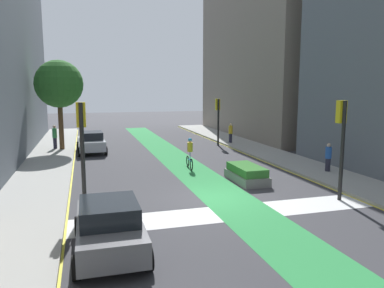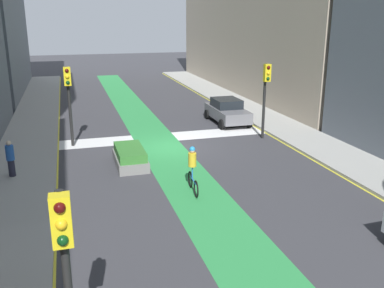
{
  "view_description": "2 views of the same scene",
  "coord_description": "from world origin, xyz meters",
  "px_view_note": "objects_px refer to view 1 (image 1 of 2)",
  "views": [
    {
      "loc": [
        -5.2,
        -14.86,
        4.76
      ],
      "look_at": [
        0.58,
        5.11,
        1.64
      ],
      "focal_mm": 34.96,
      "sensor_mm": 36.0,
      "label": 1
    },
    {
      "loc": [
        5.2,
        21.4,
        6.75
      ],
      "look_at": [
        0.26,
        4.4,
        1.44
      ],
      "focal_mm": 40.16,
      "sensor_mm": 36.0,
      "label": 2
    }
  ],
  "objects_px": {
    "pedestrian_sidewalk_right_a": "(230,133)",
    "pedestrian_sidewalk_left_a": "(55,137)",
    "traffic_signal_far_right": "(218,113)",
    "median_planter": "(247,174)",
    "cyclist_in_lane": "(190,153)",
    "pedestrian_sidewalk_right_b": "(328,157)",
    "car_silver_left_far": "(91,142)",
    "car_grey_left_near": "(109,226)",
    "street_tree_near": "(59,84)",
    "traffic_signal_near_left": "(82,136)",
    "traffic_signal_near_right": "(342,131)"
  },
  "relations": [
    {
      "from": "traffic_signal_near_right",
      "to": "cyclist_in_lane",
      "type": "relative_size",
      "value": 2.29
    },
    {
      "from": "car_grey_left_near",
      "to": "median_planter",
      "type": "distance_m",
      "value": 9.78
    },
    {
      "from": "traffic_signal_far_right",
      "to": "pedestrian_sidewalk_right_b",
      "type": "bearing_deg",
      "value": -78.88
    },
    {
      "from": "traffic_signal_near_left",
      "to": "street_tree_near",
      "type": "bearing_deg",
      "value": 96.04
    },
    {
      "from": "car_silver_left_far",
      "to": "pedestrian_sidewalk_right_a",
      "type": "distance_m",
      "value": 11.55
    },
    {
      "from": "traffic_signal_far_right",
      "to": "median_planter",
      "type": "relative_size",
      "value": 1.37
    },
    {
      "from": "traffic_signal_near_left",
      "to": "median_planter",
      "type": "relative_size",
      "value": 1.49
    },
    {
      "from": "traffic_signal_near_right",
      "to": "car_grey_left_near",
      "type": "bearing_deg",
      "value": -165.03
    },
    {
      "from": "traffic_signal_far_right",
      "to": "median_planter",
      "type": "distance_m",
      "value": 12.63
    },
    {
      "from": "median_planter",
      "to": "pedestrian_sidewalk_right_b",
      "type": "bearing_deg",
      "value": 4.62
    },
    {
      "from": "pedestrian_sidewalk_right_a",
      "to": "pedestrian_sidewalk_left_a",
      "type": "relative_size",
      "value": 0.92
    },
    {
      "from": "pedestrian_sidewalk_right_b",
      "to": "median_planter",
      "type": "relative_size",
      "value": 0.56
    },
    {
      "from": "traffic_signal_near_left",
      "to": "car_silver_left_far",
      "type": "xyz_separation_m",
      "value": [
        0.54,
        13.69,
        -2.17
      ]
    },
    {
      "from": "traffic_signal_far_right",
      "to": "median_planter",
      "type": "xyz_separation_m",
      "value": [
        -2.83,
        -12.09,
        -2.34
      ]
    },
    {
      "from": "traffic_signal_far_right",
      "to": "street_tree_near",
      "type": "xyz_separation_m",
      "value": [
        -12.4,
        0.55,
        2.29
      ]
    },
    {
      "from": "pedestrian_sidewalk_right_a",
      "to": "car_grey_left_near",
      "type": "bearing_deg",
      "value": -121.15
    },
    {
      "from": "car_grey_left_near",
      "to": "median_planter",
      "type": "xyz_separation_m",
      "value": [
        7.3,
        6.51,
        -0.4
      ]
    },
    {
      "from": "traffic_signal_near_left",
      "to": "traffic_signal_near_right",
      "type": "bearing_deg",
      "value": -7.9
    },
    {
      "from": "pedestrian_sidewalk_right_a",
      "to": "pedestrian_sidewalk_right_b",
      "type": "height_order",
      "value": "pedestrian_sidewalk_right_a"
    },
    {
      "from": "traffic_signal_far_right",
      "to": "pedestrian_sidewalk_right_a",
      "type": "distance_m",
      "value": 2.16
    },
    {
      "from": "street_tree_near",
      "to": "traffic_signal_near_left",
      "type": "bearing_deg",
      "value": -83.96
    },
    {
      "from": "traffic_signal_near_left",
      "to": "pedestrian_sidewalk_right_a",
      "type": "xyz_separation_m",
      "value": [
        12.05,
        14.73,
        -1.98
      ]
    },
    {
      "from": "car_grey_left_near",
      "to": "median_planter",
      "type": "relative_size",
      "value": 1.48
    },
    {
      "from": "cyclist_in_lane",
      "to": "car_silver_left_far",
      "type": "bearing_deg",
      "value": 126.51
    },
    {
      "from": "cyclist_in_lane",
      "to": "pedestrian_sidewalk_right_b",
      "type": "height_order",
      "value": "cyclist_in_lane"
    },
    {
      "from": "traffic_signal_near_right",
      "to": "car_silver_left_far",
      "type": "distance_m",
      "value": 18.26
    },
    {
      "from": "traffic_signal_near_left",
      "to": "pedestrian_sidewalk_left_a",
      "type": "bearing_deg",
      "value": 97.78
    },
    {
      "from": "street_tree_near",
      "to": "traffic_signal_near_right",
      "type": "bearing_deg",
      "value": -53.77
    },
    {
      "from": "car_silver_left_far",
      "to": "pedestrian_sidewalk_right_b",
      "type": "bearing_deg",
      "value": -40.84
    },
    {
      "from": "car_silver_left_far",
      "to": "pedestrian_sidewalk_right_b",
      "type": "xyz_separation_m",
      "value": [
        12.56,
        -10.85,
        0.15
      ]
    },
    {
      "from": "street_tree_near",
      "to": "median_planter",
      "type": "relative_size",
      "value": 2.35
    },
    {
      "from": "traffic_signal_far_right",
      "to": "cyclist_in_lane",
      "type": "height_order",
      "value": "traffic_signal_far_right"
    },
    {
      "from": "pedestrian_sidewalk_left_a",
      "to": "car_silver_left_far",
      "type": "bearing_deg",
      "value": -33.6
    },
    {
      "from": "car_grey_left_near",
      "to": "pedestrian_sidewalk_left_a",
      "type": "distance_m",
      "value": 19.74
    },
    {
      "from": "traffic_signal_near_left",
      "to": "pedestrian_sidewalk_right_a",
      "type": "bearing_deg",
      "value": 50.71
    },
    {
      "from": "car_grey_left_near",
      "to": "street_tree_near",
      "type": "xyz_separation_m",
      "value": [
        -2.27,
        19.14,
        4.23
      ]
    },
    {
      "from": "car_silver_left_far",
      "to": "median_planter",
      "type": "bearing_deg",
      "value": -56.58
    },
    {
      "from": "traffic_signal_near_right",
      "to": "car_silver_left_far",
      "type": "relative_size",
      "value": 0.99
    },
    {
      "from": "traffic_signal_near_right",
      "to": "traffic_signal_far_right",
      "type": "xyz_separation_m",
      "value": [
        0.3,
        15.97,
        -0.24
      ]
    },
    {
      "from": "pedestrian_sidewalk_right_a",
      "to": "pedestrian_sidewalk_left_a",
      "type": "xyz_separation_m",
      "value": [
        -14.16,
        0.73,
        0.09
      ]
    },
    {
      "from": "pedestrian_sidewalk_right_a",
      "to": "street_tree_near",
      "type": "relative_size",
      "value": 0.25
    },
    {
      "from": "traffic_signal_near_right",
      "to": "pedestrian_sidewalk_right_a",
      "type": "xyz_separation_m",
      "value": [
        1.54,
        16.18,
        -1.99
      ]
    },
    {
      "from": "car_silver_left_far",
      "to": "cyclist_in_lane",
      "type": "relative_size",
      "value": 2.3
    },
    {
      "from": "traffic_signal_near_right",
      "to": "median_planter",
      "type": "height_order",
      "value": "traffic_signal_near_right"
    },
    {
      "from": "traffic_signal_near_left",
      "to": "street_tree_near",
      "type": "xyz_separation_m",
      "value": [
        -1.59,
        15.06,
        2.06
      ]
    },
    {
      "from": "traffic_signal_near_left",
      "to": "pedestrian_sidewalk_left_a",
      "type": "distance_m",
      "value": 15.71
    },
    {
      "from": "traffic_signal_far_right",
      "to": "cyclist_in_lane",
      "type": "relative_size",
      "value": 2.1
    },
    {
      "from": "traffic_signal_near_left",
      "to": "car_silver_left_far",
      "type": "relative_size",
      "value": 0.99
    },
    {
      "from": "car_silver_left_far",
      "to": "pedestrian_sidewalk_left_a",
      "type": "distance_m",
      "value": 3.2
    },
    {
      "from": "traffic_signal_near_right",
      "to": "street_tree_near",
      "type": "xyz_separation_m",
      "value": [
        -12.1,
        16.51,
        2.05
      ]
    }
  ]
}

